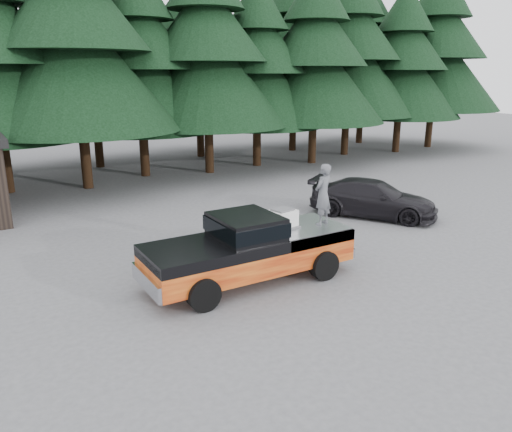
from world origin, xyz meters
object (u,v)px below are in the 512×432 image
man_on_bed (323,194)px  parked_car (373,198)px  pickup_truck (249,258)px  air_compressor (282,219)px

man_on_bed → parked_car: size_ratio=0.35×
pickup_truck → man_on_bed: bearing=-4.1°
air_compressor → man_on_bed: 1.39m
air_compressor → man_on_bed: (1.20, -0.29, 0.64)m
man_on_bed → parked_car: man_on_bed is taller
air_compressor → parked_car: air_compressor is taller
pickup_truck → air_compressor: bearing=5.9°
pickup_truck → man_on_bed: man_on_bed is taller
air_compressor → parked_car: size_ratio=0.14×
pickup_truck → air_compressor: air_compressor is taller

